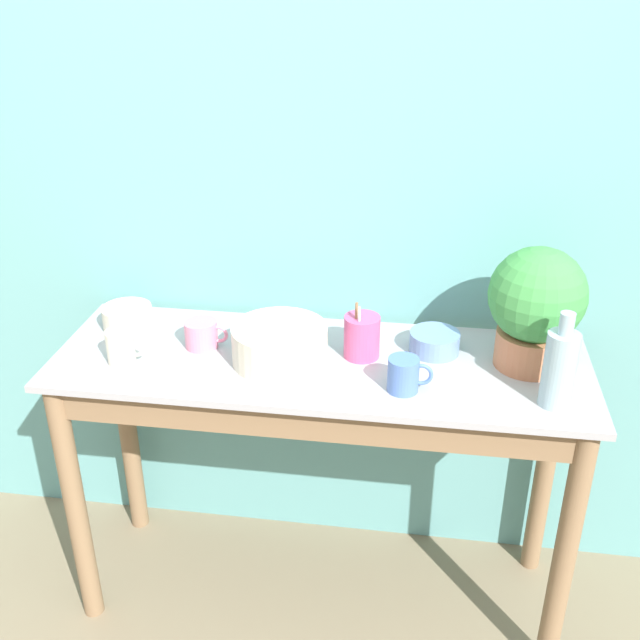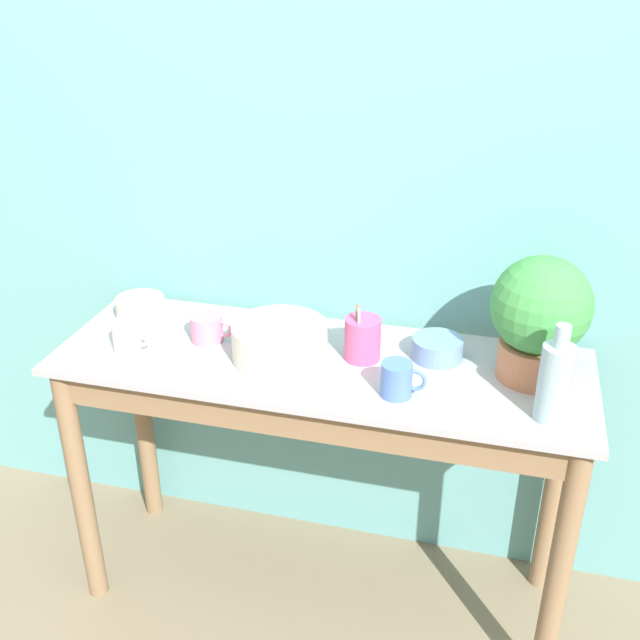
# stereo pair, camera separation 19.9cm
# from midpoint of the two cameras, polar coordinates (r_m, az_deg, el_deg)

# --- Properties ---
(wall_back) EXTENTS (6.00, 0.05, 2.40)m
(wall_back) POSITION_cam_midpoint_polar(r_m,az_deg,el_deg) (2.18, -1.46, 9.07)
(wall_back) COLOR #609E9E
(wall_back) RESTS_ON ground_plane
(counter_table) EXTENTS (1.47, 0.50, 0.84)m
(counter_table) POSITION_cam_midpoint_polar(r_m,az_deg,el_deg) (2.13, -2.79, -7.69)
(counter_table) COLOR #846647
(counter_table) RESTS_ON ground_plane
(potted_plant) EXTENTS (0.25, 0.25, 0.33)m
(potted_plant) POSITION_cam_midpoint_polar(r_m,az_deg,el_deg) (1.99, 13.43, 1.09)
(potted_plant) COLOR #B7704C
(potted_plant) RESTS_ON counter_table
(bowl_wash_large) EXTENTS (0.26, 0.26, 0.10)m
(bowl_wash_large) POSITION_cam_midpoint_polar(r_m,az_deg,el_deg) (2.02, -5.91, -1.93)
(bowl_wash_large) COLOR beige
(bowl_wash_large) RESTS_ON counter_table
(bottle_tall) EXTENTS (0.08, 0.08, 0.25)m
(bottle_tall) POSITION_cam_midpoint_polar(r_m,az_deg,el_deg) (1.86, 14.92, -3.59)
(bottle_tall) COLOR #93B2BC
(bottle_tall) RESTS_ON counter_table
(mug_cream) EXTENTS (0.11, 0.07, 0.09)m
(mug_cream) POSITION_cam_midpoint_polar(r_m,az_deg,el_deg) (2.11, -17.54, -2.02)
(mug_cream) COLOR beige
(mug_cream) RESTS_ON counter_table
(mug_blue) EXTENTS (0.11, 0.08, 0.09)m
(mug_blue) POSITION_cam_midpoint_polar(r_m,az_deg,el_deg) (1.89, 3.45, -4.27)
(mug_blue) COLOR #4C70B7
(mug_blue) RESTS_ON counter_table
(mug_pink) EXTENTS (0.12, 0.09, 0.08)m
(mug_pink) POSITION_cam_midpoint_polar(r_m,az_deg,el_deg) (2.13, -11.64, -1.13)
(mug_pink) COLOR pink
(mug_pink) RESTS_ON counter_table
(bowl_small_blue) EXTENTS (0.14, 0.14, 0.06)m
(bowl_small_blue) POSITION_cam_midpoint_polar(r_m,az_deg,el_deg) (2.08, 6.03, -1.76)
(bowl_small_blue) COLOR #6684B2
(bowl_small_blue) RESTS_ON counter_table
(bowl_small_cream) EXTENTS (0.14, 0.14, 0.07)m
(bowl_small_cream) POSITION_cam_midpoint_polar(r_m,az_deg,el_deg) (2.29, -16.89, 0.13)
(bowl_small_cream) COLOR beige
(bowl_small_cream) RESTS_ON counter_table
(utensil_cup) EXTENTS (0.10, 0.10, 0.16)m
(utensil_cup) POSITION_cam_midpoint_polar(r_m,az_deg,el_deg) (2.03, 0.41, -1.34)
(utensil_cup) COLOR #CC4C7F
(utensil_cup) RESTS_ON counter_table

